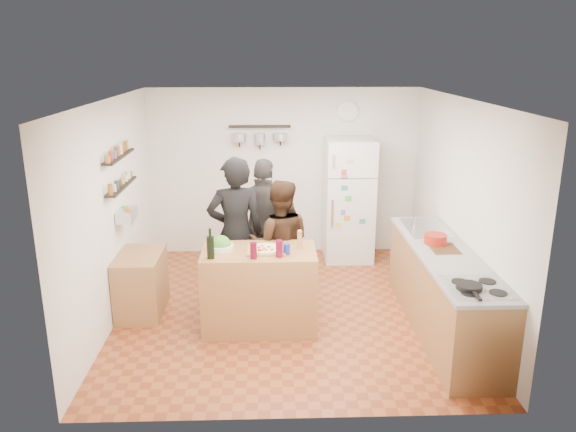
{
  "coord_description": "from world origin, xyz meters",
  "views": [
    {
      "loc": [
        -0.21,
        -6.19,
        3.01
      ],
      "look_at": [
        0.0,
        0.1,
        1.15
      ],
      "focal_mm": 35.0,
      "sensor_mm": 36.0,
      "label": 1
    }
  ],
  "objects_px": {
    "salad_bowl": "(221,247)",
    "wall_clock": "(348,112)",
    "person_back": "(265,225)",
    "red_bowl": "(435,239)",
    "fridge": "(349,200)",
    "pepper_mill": "(300,241)",
    "side_table": "(141,284)",
    "counter_run": "(444,292)",
    "salt_canister": "(287,249)",
    "prep_island": "(259,289)",
    "wine_bottle": "(211,248)",
    "person_center": "(280,244)",
    "person_left": "(236,233)",
    "skillet": "(469,287)"
  },
  "relations": [
    {
      "from": "red_bowl",
      "to": "fridge",
      "type": "distance_m",
      "value": 2.13
    },
    {
      "from": "fridge",
      "to": "side_table",
      "type": "relative_size",
      "value": 2.25
    },
    {
      "from": "person_left",
      "to": "pepper_mill",
      "type": "bearing_deg",
      "value": 134.15
    },
    {
      "from": "red_bowl",
      "to": "wall_clock",
      "type": "distance_m",
      "value": 2.72
    },
    {
      "from": "wine_bottle",
      "to": "red_bowl",
      "type": "xyz_separation_m",
      "value": [
        2.49,
        0.37,
        -0.06
      ]
    },
    {
      "from": "pepper_mill",
      "to": "side_table",
      "type": "bearing_deg",
      "value": 169.41
    },
    {
      "from": "prep_island",
      "to": "wine_bottle",
      "type": "height_order",
      "value": "wine_bottle"
    },
    {
      "from": "wine_bottle",
      "to": "red_bowl",
      "type": "relative_size",
      "value": 0.94
    },
    {
      "from": "person_center",
      "to": "side_table",
      "type": "bearing_deg",
      "value": 7.89
    },
    {
      "from": "salad_bowl",
      "to": "salt_canister",
      "type": "height_order",
      "value": "salt_canister"
    },
    {
      "from": "wine_bottle",
      "to": "skillet",
      "type": "bearing_deg",
      "value": -20.18
    },
    {
      "from": "salt_canister",
      "to": "person_left",
      "type": "xyz_separation_m",
      "value": [
        -0.58,
        0.7,
        -0.05
      ]
    },
    {
      "from": "wine_bottle",
      "to": "prep_island",
      "type": "bearing_deg",
      "value": 23.75
    },
    {
      "from": "person_left",
      "to": "skillet",
      "type": "bearing_deg",
      "value": 132.54
    },
    {
      "from": "salt_canister",
      "to": "counter_run",
      "type": "height_order",
      "value": "salt_canister"
    },
    {
      "from": "wall_clock",
      "to": "skillet",
      "type": "bearing_deg",
      "value": -79.78
    },
    {
      "from": "prep_island",
      "to": "wine_bottle",
      "type": "xyz_separation_m",
      "value": [
        -0.5,
        -0.22,
        0.57
      ]
    },
    {
      "from": "wine_bottle",
      "to": "fridge",
      "type": "distance_m",
      "value": 2.98
    },
    {
      "from": "prep_island",
      "to": "pepper_mill",
      "type": "height_order",
      "value": "pepper_mill"
    },
    {
      "from": "wine_bottle",
      "to": "salad_bowl",
      "type": "bearing_deg",
      "value": 73.5
    },
    {
      "from": "person_center",
      "to": "person_back",
      "type": "bearing_deg",
      "value": -68.55
    },
    {
      "from": "person_back",
      "to": "fridge",
      "type": "bearing_deg",
      "value": -123.93
    },
    {
      "from": "salt_canister",
      "to": "wall_clock",
      "type": "distance_m",
      "value": 3.03
    },
    {
      "from": "wine_bottle",
      "to": "wall_clock",
      "type": "xyz_separation_m",
      "value": [
        1.79,
        2.71,
        1.12
      ]
    },
    {
      "from": "salad_bowl",
      "to": "pepper_mill",
      "type": "xyz_separation_m",
      "value": [
        0.87,
        0.0,
        0.06
      ]
    },
    {
      "from": "prep_island",
      "to": "salad_bowl",
      "type": "xyz_separation_m",
      "value": [
        -0.42,
        0.05,
        0.48
      ]
    },
    {
      "from": "fridge",
      "to": "red_bowl",
      "type": "bearing_deg",
      "value": -70.84
    },
    {
      "from": "skillet",
      "to": "fridge",
      "type": "distance_m",
      "value": 3.34
    },
    {
      "from": "pepper_mill",
      "to": "person_left",
      "type": "relative_size",
      "value": 0.09
    },
    {
      "from": "counter_run",
      "to": "skillet",
      "type": "relative_size",
      "value": 11.16
    },
    {
      "from": "salt_canister",
      "to": "red_bowl",
      "type": "bearing_deg",
      "value": 8.99
    },
    {
      "from": "pepper_mill",
      "to": "counter_run",
      "type": "distance_m",
      "value": 1.69
    },
    {
      "from": "salad_bowl",
      "to": "fridge",
      "type": "height_order",
      "value": "fridge"
    },
    {
      "from": "wine_bottle",
      "to": "counter_run",
      "type": "xyz_separation_m",
      "value": [
        2.54,
        0.08,
        -0.58
      ]
    },
    {
      "from": "person_left",
      "to": "wall_clock",
      "type": "relative_size",
      "value": 6.16
    },
    {
      "from": "salt_canister",
      "to": "person_center",
      "type": "distance_m",
      "value": 0.7
    },
    {
      "from": "prep_island",
      "to": "side_table",
      "type": "height_order",
      "value": "prep_island"
    },
    {
      "from": "pepper_mill",
      "to": "wall_clock",
      "type": "distance_m",
      "value": 2.83
    },
    {
      "from": "prep_island",
      "to": "wine_bottle",
      "type": "bearing_deg",
      "value": -156.25
    },
    {
      "from": "salt_canister",
      "to": "side_table",
      "type": "distance_m",
      "value": 1.88
    },
    {
      "from": "salad_bowl",
      "to": "wall_clock",
      "type": "relative_size",
      "value": 0.95
    },
    {
      "from": "person_back",
      "to": "red_bowl",
      "type": "height_order",
      "value": "person_back"
    },
    {
      "from": "pepper_mill",
      "to": "person_left",
      "type": "distance_m",
      "value": 0.91
    },
    {
      "from": "counter_run",
      "to": "salt_canister",
      "type": "bearing_deg",
      "value": 179.4
    },
    {
      "from": "red_bowl",
      "to": "side_table",
      "type": "xyz_separation_m",
      "value": [
        -3.39,
        0.25,
        -0.61
      ]
    },
    {
      "from": "salad_bowl",
      "to": "fridge",
      "type": "distance_m",
      "value": 2.72
    },
    {
      "from": "prep_island",
      "to": "person_left",
      "type": "height_order",
      "value": "person_left"
    },
    {
      "from": "salt_canister",
      "to": "fridge",
      "type": "xyz_separation_m",
      "value": [
        0.99,
        2.28,
        -0.07
      ]
    },
    {
      "from": "prep_island",
      "to": "salad_bowl",
      "type": "bearing_deg",
      "value": 173.21
    },
    {
      "from": "skillet",
      "to": "wine_bottle",
      "type": "bearing_deg",
      "value": 159.82
    }
  ]
}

